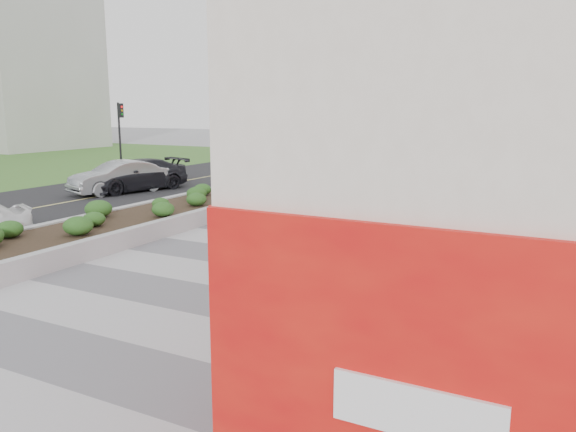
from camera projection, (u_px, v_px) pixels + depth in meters
name	position (u px, v px, depth m)	size (l,w,h in m)	color
ground	(130.00, 326.00, 10.18)	(160.00, 160.00, 0.00)	gray
walkway	(223.00, 281.00, 12.79)	(8.00, 36.00, 0.01)	#A8A8AD
planter	(153.00, 214.00, 18.70)	(3.00, 18.00, 0.90)	#9E9EA0
street	(23.00, 210.00, 21.73)	(10.00, 40.00, 0.00)	black
traffic_signal_near	(265.00, 131.00, 28.18)	(0.33, 0.28, 4.20)	black
traffic_signal_far	(120.00, 128.00, 31.92)	(0.33, 0.28, 4.20)	black
distant_bldg_north_l	(462.00, 48.00, 58.44)	(16.00, 12.00, 20.00)	#ADAAA3
manhole_cover	(242.00, 284.00, 12.57)	(0.44, 0.44, 0.01)	#595654
skateboarder	(404.00, 201.00, 19.67)	(0.47, 0.75, 1.32)	beige
car_silver	(119.00, 177.00, 26.00)	(1.57, 4.50, 1.48)	#A2A6AA
car_dark	(136.00, 175.00, 26.74)	(2.07, 5.10, 1.48)	black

